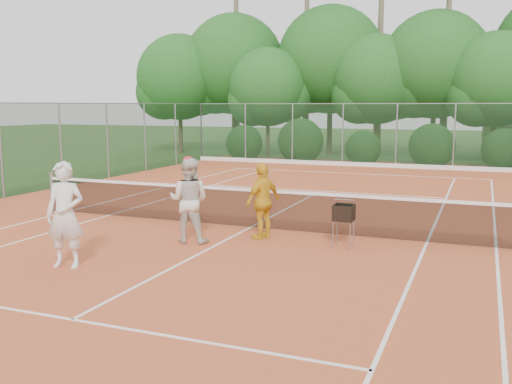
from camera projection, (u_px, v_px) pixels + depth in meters
ground at (250, 229)px, 13.71m from camera, size 120.00×120.00×0.00m
clay_court at (250, 228)px, 13.71m from camera, size 18.00×36.00×0.02m
tennis_net at (250, 207)px, 13.63m from camera, size 11.97×0.10×1.10m
player_white at (65, 215)px, 10.27m from camera, size 0.79×0.61×1.93m
player_center_grp at (189, 200)px, 12.17m from camera, size 0.98×0.82×1.85m
player_yellow at (263, 201)px, 12.50m from camera, size 0.75×1.06×1.67m
ball_hopper at (344, 213)px, 11.71m from camera, size 0.39×0.39×0.90m
stray_ball_a at (375, 176)px, 23.46m from camera, size 0.07×0.07×0.07m
stray_ball_b at (381, 170)px, 25.75m from camera, size 0.07×0.07×0.07m
stray_ball_c at (361, 181)px, 21.91m from camera, size 0.07×0.07×0.07m
court_markings at (250, 228)px, 13.71m from camera, size 11.03×23.83×0.01m
fence_back at (369, 135)px, 27.25m from camera, size 18.07×0.07×3.00m
tropical_treeline at (416, 65)px, 30.98m from camera, size 32.10×8.49×15.03m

